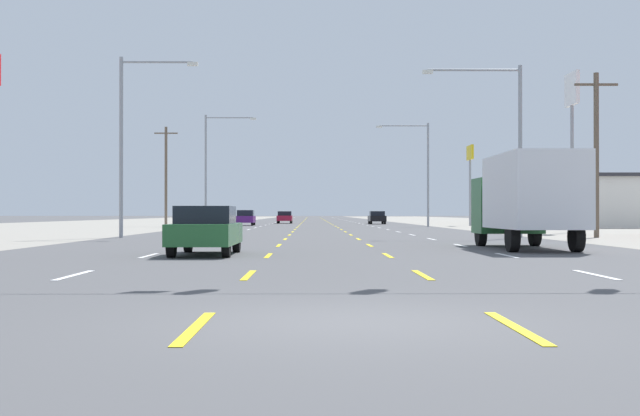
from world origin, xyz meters
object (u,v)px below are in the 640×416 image
object	(u,v)px
pole_sign_right_row_1	(572,109)
streetlight_left_row_1	(211,162)
box_truck_far_right_near	(527,196)
sedan_inner_left_far	(285,217)
hatchback_far_left_mid	(246,218)
sedan_far_right_midfar	(377,217)
streetlight_right_row_0	(508,135)
streetlight_right_row_1	(422,166)
streetlight_left_row_0	(129,133)
sedan_inner_left_nearest	(206,230)
pole_sign_right_row_2	(470,163)

from	to	relation	value
pole_sign_right_row_1	streetlight_left_row_1	world-z (taller)	streetlight_left_row_1
box_truck_far_right_near	sedan_inner_left_far	xyz separation A→B (m)	(-10.73, 70.04, -1.08)
hatchback_far_left_mid	sedan_far_right_midfar	xyz separation A→B (m)	(14.00, 10.78, -0.03)
streetlight_right_row_0	streetlight_left_row_1	size ratio (longest dim) A/B	0.86
box_truck_far_right_near	streetlight_right_row_1	size ratio (longest dim) A/B	0.76
streetlight_left_row_0	streetlight_left_row_1	size ratio (longest dim) A/B	0.90
box_truck_far_right_near	streetlight_left_row_1	size ratio (longest dim) A/B	0.71
sedan_inner_left_nearest	box_truck_far_right_near	xyz separation A→B (m)	(10.64, 3.81, 1.08)
hatchback_far_left_mid	sedan_far_right_midfar	world-z (taller)	hatchback_far_left_mid
pole_sign_right_row_1	box_truck_far_right_near	bearing A→B (deg)	-111.22
box_truck_far_right_near	hatchback_far_left_mid	world-z (taller)	box_truck_far_right_near
pole_sign_right_row_1	streetlight_right_row_1	distance (m)	23.68
sedan_far_right_midfar	streetlight_left_row_0	distance (m)	53.79
pole_sign_right_row_2	streetlight_left_row_0	bearing A→B (deg)	-122.60
sedan_inner_left_nearest	hatchback_far_left_mid	distance (m)	57.25
streetlight_right_row_0	streetlight_left_row_0	bearing A→B (deg)	180.00
pole_sign_right_row_2	streetlight_left_row_1	size ratio (longest dim) A/B	0.78
box_truck_far_right_near	streetlight_right_row_0	bearing A→B (deg)	79.10
sedan_inner_left_nearest	streetlight_left_row_1	size ratio (longest dim) A/B	0.44
hatchback_far_left_mid	streetlight_right_row_0	size ratio (longest dim) A/B	0.44
sedan_inner_left_nearest	pole_sign_right_row_1	size ratio (longest dim) A/B	0.44
hatchback_far_left_mid	streetlight_right_row_1	xyz separation A→B (m)	(16.70, -7.25, 4.81)
sedan_far_right_midfar	sedan_inner_left_far	world-z (taller)	same
sedan_inner_left_nearest	sedan_far_right_midfar	distance (m)	68.74
pole_sign_right_row_2	streetlight_left_row_1	world-z (taller)	streetlight_left_row_1
streetlight_right_row_0	pole_sign_right_row_1	bearing A→B (deg)	57.39
box_truck_far_right_near	streetlight_left_row_0	xyz separation A→B (m)	(-16.73, 13.18, 3.49)
sedan_far_right_midfar	pole_sign_right_row_1	world-z (taller)	pole_sign_right_row_1
box_truck_far_right_near	streetlight_left_row_0	size ratio (longest dim) A/B	0.78
hatchback_far_left_mid	sedan_inner_left_nearest	bearing A→B (deg)	-86.56
sedan_inner_left_far	pole_sign_right_row_2	bearing A→B (deg)	-43.45
streetlight_left_row_0	sedan_far_right_midfar	bearing A→B (deg)	71.90
box_truck_far_right_near	pole_sign_right_row_1	xyz separation A→B (m)	(9.10, 23.43, 6.04)
sedan_inner_left_nearest	sedan_far_right_midfar	world-z (taller)	same
streetlight_left_row_0	streetlight_right_row_0	distance (m)	19.27
sedan_inner_left_far	pole_sign_right_row_2	xyz separation A→B (m)	(18.91, -17.92, 5.42)
sedan_far_right_midfar	streetlight_left_row_1	size ratio (longest dim) A/B	0.44
sedan_inner_left_far	pole_sign_right_row_1	world-z (taller)	pole_sign_right_row_1
hatchback_far_left_mid	pole_sign_right_row_1	size ratio (longest dim) A/B	0.38
sedan_inner_left_nearest	streetlight_left_row_1	bearing A→B (deg)	96.88
sedan_inner_left_far	streetlight_right_row_0	world-z (taller)	streetlight_right_row_0
streetlight_right_row_1	pole_sign_right_row_1	bearing A→B (deg)	-74.04
pole_sign_right_row_2	streetlight_right_row_1	size ratio (longest dim) A/B	0.84
sedan_inner_left_nearest	pole_sign_right_row_2	distance (m)	59.26
sedan_far_right_midfar	streetlight_left_row_0	size ratio (longest dim) A/B	0.49
hatchback_far_left_mid	streetlight_right_row_1	size ratio (longest dim) A/B	0.41
box_truck_far_right_near	sedan_far_right_midfar	world-z (taller)	box_truck_far_right_near
box_truck_far_right_near	streetlight_right_row_1	world-z (taller)	streetlight_right_row_1
streetlight_left_row_0	box_truck_far_right_near	bearing A→B (deg)	-38.22
sedan_far_right_midfar	streetlight_left_row_1	xyz separation A→B (m)	(-16.57, -18.03, 5.19)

